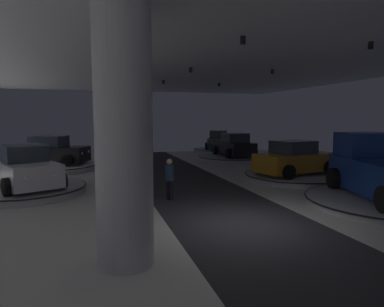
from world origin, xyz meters
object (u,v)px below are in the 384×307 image
object	(u,v)px
display_platform_mid_right	(294,176)
display_platform_far_left	(52,166)
column_left	(124,136)
display_platform_deep_right	(218,150)
display_car_mid_right	(295,159)
display_car_mid_left	(24,168)
display_platform_far_right	(234,158)
display_car_deep_right	(218,140)
visitor_walking_near	(169,177)
display_platform_mid_left	(26,190)
display_car_far_left	(51,151)
display_car_far_right	(234,146)
pickup_truck_near_right	(384,172)

from	to	relation	value
display_platform_mid_right	display_platform_far_left	bearing A→B (deg)	149.89
column_left	display_platform_deep_right	bearing A→B (deg)	64.69
display_car_mid_right	display_platform_far_left	size ratio (longest dim) A/B	0.80
column_left	display_car_mid_left	world-z (taller)	column_left
display_platform_far_right	display_car_deep_right	distance (m)	6.67
display_platform_mid_right	visitor_walking_near	bearing A→B (deg)	-160.65
display_platform_mid_left	display_car_mid_right	bearing A→B (deg)	-0.67
display_car_mid_left	display_platform_deep_right	size ratio (longest dim) A/B	0.98
display_car_mid_right	display_platform_mid_left	distance (m)	12.59
display_car_mid_left	display_platform_far_left	world-z (taller)	display_car_mid_left
column_left	display_platform_mid_left	bearing A→B (deg)	112.63
display_platform_mid_left	display_car_deep_right	xyz separation A→B (m)	(14.05, 14.69, 0.86)
display_car_far_left	visitor_walking_near	size ratio (longest dim) A/B	2.87
column_left	display_car_far_left	world-z (taller)	column_left
display_car_mid_right	display_platform_far_right	world-z (taller)	display_car_mid_right
display_car_far_right	display_platform_far_left	world-z (taller)	display_car_far_right
display_platform_far_right	visitor_walking_near	xyz separation A→B (m)	(-7.34, -10.83, 0.73)
display_car_mid_left	visitor_walking_near	distance (m)	6.11
column_left	visitor_walking_near	world-z (taller)	column_left
column_left	display_platform_deep_right	xyz separation A→B (m)	(10.71, 22.65, -2.60)
display_platform_far_left	visitor_walking_near	world-z (taller)	visitor_walking_near
display_car_mid_right	display_car_mid_left	xyz separation A→B (m)	(-12.57, 0.17, 0.03)
column_left	display_platform_far_left	distance (m)	15.48
display_car_mid_right	display_platform_mid_left	bearing A→B (deg)	179.33
column_left	display_platform_far_left	size ratio (longest dim) A/B	0.98
pickup_truck_near_right	display_platform_far_left	distance (m)	17.64
display_car_mid_right	display_platform_deep_right	bearing A→B (deg)	84.27
display_platform_mid_left	display_car_far_right	bearing A→B (deg)	32.48
display_car_mid_right	display_car_mid_left	bearing A→B (deg)	179.20
display_platform_deep_right	display_platform_far_right	bearing A→B (deg)	-100.63
display_car_far_right	display_platform_deep_right	bearing A→B (deg)	79.41
display_platform_deep_right	display_car_deep_right	bearing A→B (deg)	66.85
display_platform_mid_right	display_platform_mid_left	xyz separation A→B (m)	(-12.59, 0.14, 0.02)
column_left	display_platform_mid_left	distance (m)	9.03
display_platform_mid_right	display_car_mid_right	bearing A→B (deg)	-166.23
display_car_deep_right	display_car_far_left	xyz separation A→B (m)	(-13.77, -7.70, 0.07)
display_platform_mid_right	display_platform_far_right	size ratio (longest dim) A/B	0.96
display_platform_mid_right	display_platform_mid_left	distance (m)	12.59
display_platform_far_right	display_car_deep_right	xyz separation A→B (m)	(1.23, 6.50, 0.86)
display_car_mid_right	display_platform_mid_left	size ratio (longest dim) A/B	0.94
display_car_mid_right	display_car_far_left	xyz separation A→B (m)	(-12.27, 7.14, 0.06)
display_car_deep_right	display_car_far_left	size ratio (longest dim) A/B	1.00
pickup_truck_near_right	visitor_walking_near	distance (m)	7.89
pickup_truck_near_right	display_car_mid_left	distance (m)	13.98
display_car_mid_left	display_platform_far_left	distance (m)	7.02
display_platform_mid_right	visitor_walking_near	world-z (taller)	visitor_walking_near
display_platform_mid_right	display_car_mid_right	distance (m)	0.89
display_car_mid_right	display_platform_far_right	distance (m)	8.39
pickup_truck_near_right	display_platform_mid_left	xyz separation A→B (m)	(-12.89, 5.35, -1.00)
display_platform_far_right	display_platform_mid_right	bearing A→B (deg)	-91.65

